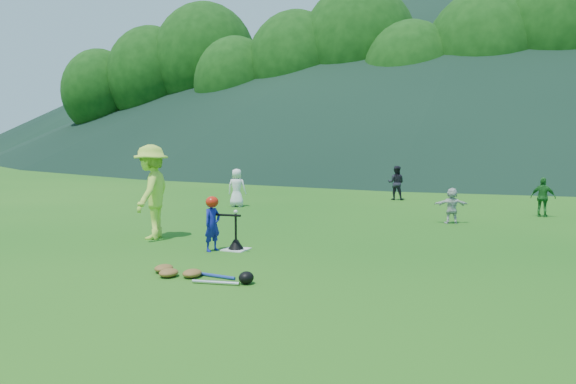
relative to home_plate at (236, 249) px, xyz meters
The scene contains 15 objects.
ground 0.01m from the home_plate, ahead, with size 120.00×120.00×0.00m, color #145513.
home_plate is the anchor object (origin of this frame).
baseball 0.73m from the home_plate, ahead, with size 0.08×0.08×0.08m, color white.
batter_child 0.67m from the home_plate, 143.02° to the right, with size 0.37×0.24×1.02m, color navy.
adult_coach 2.48m from the home_plate, behind, with size 1.30×0.74×2.01m, color #BBE443.
fielder_a 6.96m from the home_plate, 118.62° to the left, with size 0.58×0.38×1.19m, color white.
fielder_b 10.11m from the home_plate, 85.34° to the left, with size 0.58×0.45×1.19m, color black.
fielder_c 9.19m from the home_plate, 53.47° to the left, with size 0.63×0.26×1.08m, color #1F6824.
fielder_d 6.16m from the home_plate, 57.09° to the left, with size 0.84×0.27×0.91m, color silver.
batting_tee 0.12m from the home_plate, ahead, with size 0.30×0.30×0.68m.
batter_gear 1.00m from the home_plate, 141.34° to the right, with size 0.73×0.26×0.38m.
equipment_pile 2.21m from the home_plate, 78.96° to the right, with size 1.80×0.58×0.19m.
outfield_fence 28.01m from the home_plate, 90.00° to the left, with size 70.07×0.08×1.33m.
tree_line 34.81m from the home_plate, 89.65° to the left, with size 70.04×11.40×14.82m.
distant_hills 83.52m from the home_plate, 95.33° to the left, with size 155.00×140.00×32.00m.
Camera 1 is at (5.17, -9.33, 2.12)m, focal length 35.00 mm.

